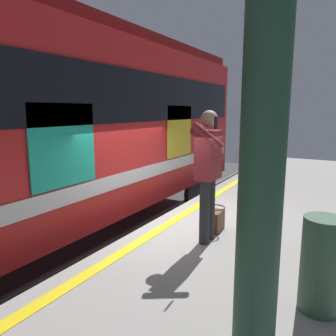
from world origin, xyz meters
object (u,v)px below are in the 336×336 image
(train_carriage, at_px, (72,121))
(station_column, at_px, (264,129))
(trash_bin, at_px, (322,265))
(handbag, at_px, (215,220))
(passenger, at_px, (208,166))

(train_carriage, distance_m, station_column, 5.21)
(train_carriage, bearing_deg, station_column, 58.25)
(train_carriage, xyz_separation_m, station_column, (2.74, 4.43, 0.09))
(train_carriage, xyz_separation_m, trash_bin, (1.83, 4.78, -1.13))
(handbag, xyz_separation_m, station_column, (2.28, 1.16, 1.48))
(train_carriage, relative_size, passenger, 5.47)
(train_carriage, xyz_separation_m, handbag, (0.46, 3.27, -1.39))
(train_carriage, relative_size, station_column, 2.93)
(train_carriage, bearing_deg, passenger, 75.25)
(passenger, xyz_separation_m, station_column, (1.87, 1.13, 0.61))
(passenger, xyz_separation_m, trash_bin, (0.96, 1.49, -0.61))
(handbag, bearing_deg, station_column, 26.95)
(station_column, relative_size, trash_bin, 3.84)
(station_column, bearing_deg, train_carriage, -121.75)
(station_column, xyz_separation_m, trash_bin, (-0.91, 0.35, -1.22))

